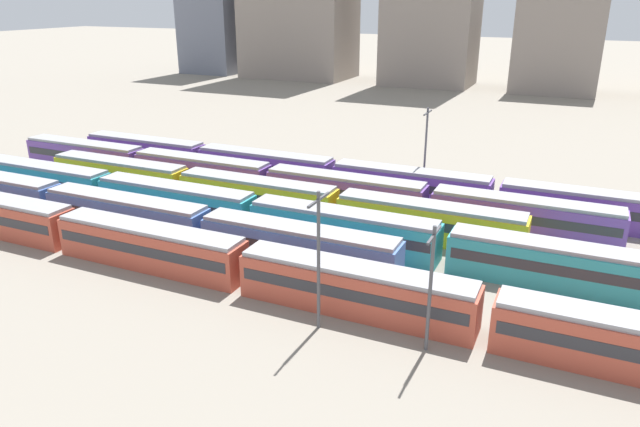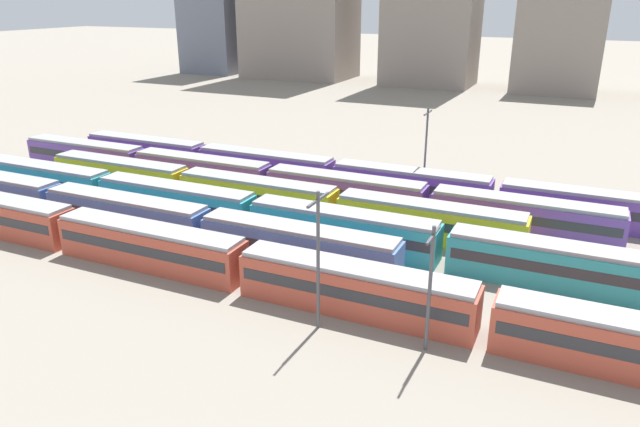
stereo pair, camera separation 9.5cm
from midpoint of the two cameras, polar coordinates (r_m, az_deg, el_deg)
The scene contains 11 objects.
ground_plane at distance 75.49m, azimuth -21.50°, elevation 1.89°, with size 600.00×600.00×0.00m, color gray.
train_track_0 at distance 47.46m, azimuth -7.26°, elevation -5.03°, with size 74.70×3.06×3.75m.
train_track_1 at distance 60.85m, azimuth -18.18°, elevation -0.09°, with size 55.80×3.06×3.75m.
train_track_2 at distance 58.18m, azimuth -6.37°, elevation -0.09°, with size 74.70×3.06×3.75m.
train_track_3 at distance 63.67m, azimuth -6.07°, elevation 1.75°, with size 55.80×3.06×3.75m.
train_track_4 at distance 68.60m, azimuth -4.86°, elevation 3.17°, with size 74.70×3.06×3.75m.
train_track_5 at distance 70.55m, azimuth 1.42°, elevation 3.73°, with size 74.70×3.06×3.75m.
catenary_pole_0 at distance 39.91m, azimuth -0.12°, elevation -4.03°, with size 0.24×3.20×10.19m.
catenary_pole_1 at distance 69.48m, azimuth 10.25°, elevation 6.37°, with size 0.24×3.20×10.24m.
catenary_pole_2 at distance 38.36m, azimuth 10.69°, elevation -6.61°, with size 0.24×3.20×8.86m.
distant_building_3 at distance 154.90m, azimuth 22.19°, elevation 14.85°, with size 19.34×16.27×21.91m, color gray.
Camera 2 is at (52.83, -36.18, 22.18)m, focal length 33.03 mm.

